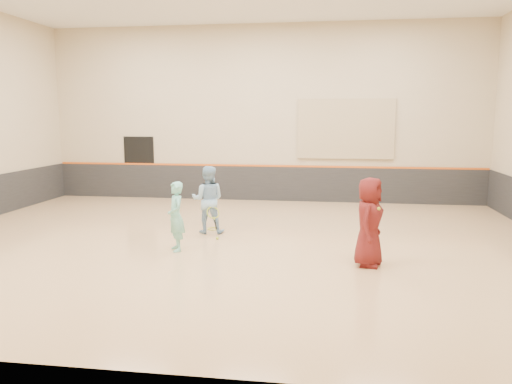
# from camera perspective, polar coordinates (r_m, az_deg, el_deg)

# --- Properties ---
(room) EXTENTS (15.04, 12.04, 6.22)m
(room) POSITION_cam_1_polar(r_m,az_deg,el_deg) (11.55, -3.09, -1.89)
(room) COLOR tan
(room) RESTS_ON ground
(wainscot_back) EXTENTS (14.90, 0.04, 1.20)m
(wainscot_back) POSITION_cam_1_polar(r_m,az_deg,el_deg) (17.40, 0.80, 1.00)
(wainscot_back) COLOR #232326
(wainscot_back) RESTS_ON floor
(accent_stripe) EXTENTS (14.90, 0.03, 0.06)m
(accent_stripe) POSITION_cam_1_polar(r_m,az_deg,el_deg) (17.32, 0.80, 3.02)
(accent_stripe) COLOR #D85914
(accent_stripe) RESTS_ON wall_back
(acoustic_panel) EXTENTS (3.20, 0.08, 2.00)m
(acoustic_panel) POSITION_cam_1_polar(r_m,az_deg,el_deg) (17.09, 10.22, 7.11)
(acoustic_panel) COLOR tan
(acoustic_panel) RESTS_ON wall_back
(doorway) EXTENTS (1.10, 0.05, 2.20)m
(doorway) POSITION_cam_1_polar(r_m,az_deg,el_deg) (18.49, -13.18, 2.78)
(doorway) COLOR black
(doorway) RESTS_ON floor
(girl) EXTENTS (0.59, 0.66, 1.53)m
(girl) POSITION_cam_1_polar(r_m,az_deg,el_deg) (11.01, -9.13, -2.78)
(girl) COLOR #7BD5C5
(girl) RESTS_ON floor
(instructor) EXTENTS (0.88, 0.72, 1.70)m
(instructor) POSITION_cam_1_polar(r_m,az_deg,el_deg) (12.59, -5.52, -0.87)
(instructor) COLOR #93BEE3
(instructor) RESTS_ON floor
(young_man) EXTENTS (0.78, 0.98, 1.76)m
(young_man) POSITION_cam_1_polar(r_m,az_deg,el_deg) (10.01, 12.80, -3.36)
(young_man) COLOR #5C1615
(young_man) RESTS_ON floor
(held_racket) EXTENTS (0.45, 0.45, 0.61)m
(held_racket) POSITION_cam_1_polar(r_m,az_deg,el_deg) (12.28, -4.93, -2.37)
(held_racket) COLOR #A5B928
(held_racket) RESTS_ON instructor
(spare_racket) EXTENTS (0.65, 0.65, 0.05)m
(spare_racket) POSITION_cam_1_polar(r_m,az_deg,el_deg) (13.10, -4.94, -4.16)
(spare_racket) COLOR #C0CE2D
(spare_racket) RESTS_ON floor
(ball_under_racket) EXTENTS (0.07, 0.07, 0.07)m
(ball_under_racket) POSITION_cam_1_polar(r_m,az_deg,el_deg) (12.02, -4.45, -5.28)
(ball_under_racket) COLOR #BED932
(ball_under_racket) RESTS_ON floor
(ball_in_hand) EXTENTS (0.07, 0.07, 0.07)m
(ball_in_hand) POSITION_cam_1_polar(r_m,az_deg,el_deg) (9.75, 13.87, -1.86)
(ball_in_hand) COLOR gold
(ball_in_hand) RESTS_ON young_man
(ball_beside_spare) EXTENTS (0.07, 0.07, 0.07)m
(ball_beside_spare) POSITION_cam_1_polar(r_m,az_deg,el_deg) (14.33, -4.60, -3.00)
(ball_beside_spare) COLOR #C5E234
(ball_beside_spare) RESTS_ON floor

